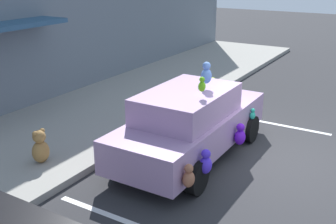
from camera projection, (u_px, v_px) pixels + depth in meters
ground_plane at (275, 158)px, 8.93m from camera, size 60.00×60.00×0.00m
sidewalk at (98, 114)px, 11.34m from camera, size 24.00×4.00×0.15m
parking_stripe_front at (261, 121)px, 11.03m from camera, size 0.12×3.60×0.01m
plush_covered_car at (191, 122)px, 8.76m from camera, size 4.45×2.01×2.12m
teddy_bear_on_sidewalk at (40, 147)px, 8.31m from camera, size 0.38×0.31×0.72m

